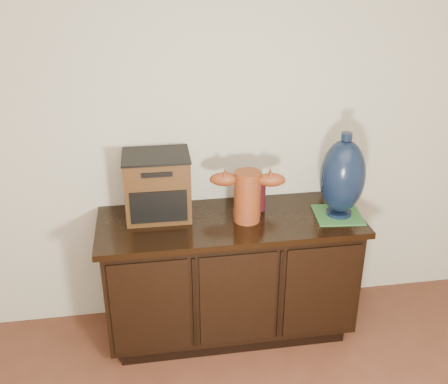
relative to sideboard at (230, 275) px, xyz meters
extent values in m
plane|color=beige|center=(0.00, 0.27, 0.91)|extent=(4.50, 0.00, 4.50)
cube|color=black|center=(0.00, 0.00, -0.35)|extent=(1.29, 0.45, 0.08)
cube|color=black|center=(0.00, 0.00, 0.01)|extent=(1.40, 0.50, 0.64)
cube|color=black|center=(0.00, 0.00, 0.35)|extent=(1.46, 0.56, 0.03)
cube|color=black|center=(-0.47, -0.25, 0.01)|extent=(0.41, 0.01, 0.56)
cube|color=black|center=(0.00, -0.25, 0.01)|extent=(0.41, 0.01, 0.56)
cube|color=black|center=(0.47, -0.25, 0.01)|extent=(0.41, 0.01, 0.56)
cylinder|color=brown|center=(0.09, -0.02, 0.51)|extent=(0.17, 0.17, 0.29)
cylinder|color=#48180D|center=(0.09, -0.02, 0.41)|extent=(0.17, 0.17, 0.03)
cylinder|color=#48180D|center=(0.09, -0.02, 0.61)|extent=(0.17, 0.17, 0.03)
ellipsoid|color=brown|center=(-0.03, 0.00, 0.61)|extent=(0.16, 0.10, 0.08)
ellipsoid|color=brown|center=(0.21, -0.05, 0.61)|extent=(0.16, 0.10, 0.08)
cube|color=#412610|center=(-0.39, 0.12, 0.54)|extent=(0.35, 0.28, 0.35)
cube|color=black|center=(-0.39, -0.03, 0.49)|extent=(0.30, 0.01, 0.18)
cube|color=black|center=(-0.39, 0.12, 0.72)|extent=(0.36, 0.29, 0.01)
cube|color=#2C632D|center=(0.60, -0.05, 0.37)|extent=(0.28, 0.28, 0.01)
cylinder|color=black|center=(0.61, -0.05, 0.39)|extent=(0.14, 0.14, 0.02)
ellipsoid|color=black|center=(0.61, -0.05, 0.60)|extent=(0.27, 0.27, 0.42)
cylinder|color=black|center=(0.61, -0.05, 0.83)|extent=(0.06, 0.06, 0.04)
cylinder|color=#5B0F1B|center=(0.18, 0.09, 0.45)|extent=(0.07, 0.07, 0.17)
cylinder|color=silver|center=(0.18, 0.09, 0.55)|extent=(0.06, 0.06, 0.03)
camera|label=1|loc=(-0.43, -2.52, 1.73)|focal=42.00mm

